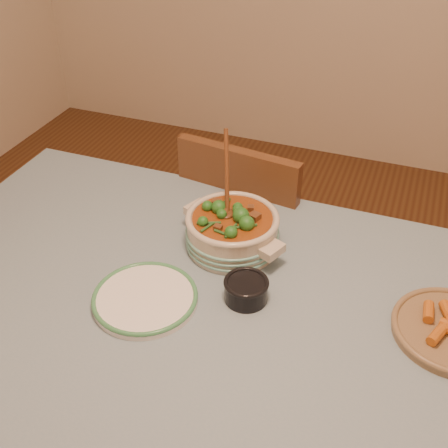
{
  "coord_description": "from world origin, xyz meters",
  "views": [
    {
      "loc": [
        0.41,
        -0.93,
        1.75
      ],
      "look_at": [
        -0.02,
        0.22,
        0.84
      ],
      "focal_mm": 45.0,
      "sensor_mm": 36.0,
      "label": 1
    }
  ],
  "objects_px": {
    "stew_casserole": "(232,228)",
    "white_plate": "(145,298)",
    "dining_table": "(203,327)",
    "condiment_bowl": "(246,289)",
    "chair_far": "(250,232)"
  },
  "relations": [
    {
      "from": "stew_casserole",
      "to": "white_plate",
      "type": "bearing_deg",
      "value": -114.04
    },
    {
      "from": "dining_table",
      "to": "chair_far",
      "type": "height_order",
      "value": "chair_far"
    },
    {
      "from": "dining_table",
      "to": "stew_casserole",
      "type": "xyz_separation_m",
      "value": [
        -0.01,
        0.24,
        0.16
      ]
    },
    {
      "from": "dining_table",
      "to": "condiment_bowl",
      "type": "height_order",
      "value": "condiment_bowl"
    },
    {
      "from": "stew_casserole",
      "to": "condiment_bowl",
      "type": "xyz_separation_m",
      "value": [
        0.1,
        -0.19,
        -0.03
      ]
    },
    {
      "from": "dining_table",
      "to": "white_plate",
      "type": "height_order",
      "value": "white_plate"
    },
    {
      "from": "white_plate",
      "to": "condiment_bowl",
      "type": "height_order",
      "value": "condiment_bowl"
    },
    {
      "from": "stew_casserole",
      "to": "chair_far",
      "type": "xyz_separation_m",
      "value": [
        -0.07,
        0.39,
        -0.31
      ]
    },
    {
      "from": "dining_table",
      "to": "white_plate",
      "type": "relative_size",
      "value": 4.83
    },
    {
      "from": "white_plate",
      "to": "condiment_bowl",
      "type": "xyz_separation_m",
      "value": [
        0.23,
        0.1,
        0.02
      ]
    },
    {
      "from": "chair_far",
      "to": "condiment_bowl",
      "type": "bearing_deg",
      "value": 114.31
    },
    {
      "from": "stew_casserole",
      "to": "white_plate",
      "type": "height_order",
      "value": "stew_casserole"
    },
    {
      "from": "stew_casserole",
      "to": "condiment_bowl",
      "type": "height_order",
      "value": "stew_casserole"
    },
    {
      "from": "stew_casserole",
      "to": "condiment_bowl",
      "type": "distance_m",
      "value": 0.22
    },
    {
      "from": "chair_far",
      "to": "white_plate",
      "type": "bearing_deg",
      "value": 92.66
    }
  ]
}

